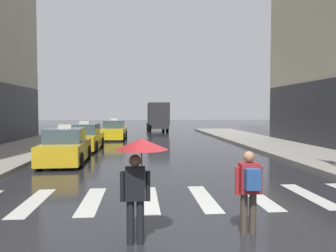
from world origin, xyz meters
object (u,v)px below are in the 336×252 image
object	(u,v)px
taxi_second	(85,138)
pedestrian_with_umbrella	(139,162)
taxi_lead	(66,148)
box_truck	(157,116)
taxi_third	(114,131)
pedestrian_with_backpack	(249,186)

from	to	relation	value
taxi_second	pedestrian_with_umbrella	world-z (taller)	pedestrian_with_umbrella
taxi_lead	box_truck	xyz separation A→B (m)	(5.61, 23.35, 1.13)
taxi_third	pedestrian_with_backpack	size ratio (longest dim) A/B	2.78
taxi_lead	pedestrian_with_umbrella	bearing A→B (deg)	-70.30
pedestrian_with_umbrella	pedestrian_with_backpack	bearing A→B (deg)	6.75
taxi_third	pedestrian_with_umbrella	distance (m)	22.00
pedestrian_with_backpack	box_truck	bearing A→B (deg)	89.94
taxi_lead	box_truck	size ratio (longest dim) A/B	0.60
taxi_third	pedestrian_with_backpack	distance (m)	22.05
taxi_second	pedestrian_with_umbrella	xyz separation A→B (m)	(3.39, -14.80, 0.79)
box_truck	pedestrian_with_backpack	world-z (taller)	box_truck
box_truck	pedestrian_with_backpack	distance (m)	32.67
taxi_second	box_truck	size ratio (longest dim) A/B	0.60
taxi_third	box_truck	size ratio (longest dim) A/B	0.60
pedestrian_with_backpack	pedestrian_with_umbrella	bearing A→B (deg)	-173.25
taxi_second	pedestrian_with_backpack	xyz separation A→B (m)	(5.54, -14.54, 0.25)
taxi_second	taxi_third	bearing A→B (deg)	79.63
taxi_second	taxi_third	size ratio (longest dim) A/B	1.00
box_truck	pedestrian_with_umbrella	size ratio (longest dim) A/B	3.91
taxi_second	box_truck	bearing A→B (deg)	72.89
box_truck	taxi_second	bearing A→B (deg)	-107.11
taxi_third	pedestrian_with_umbrella	bearing A→B (deg)	-84.53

